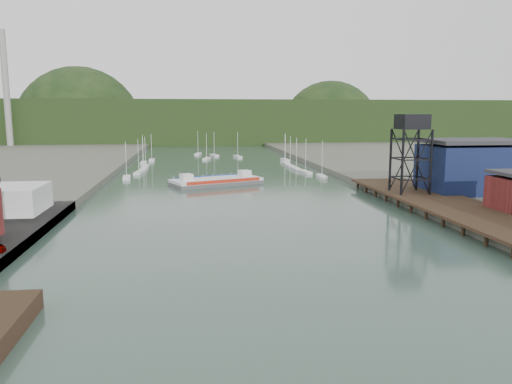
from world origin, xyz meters
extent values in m
plane|color=#2B4336|center=(0.00, 0.00, 0.00)|extent=(600.00, 600.00, 0.00)
cube|color=black|center=(37.00, 45.00, 1.90)|extent=(14.00, 70.00, 0.50)
cylinder|color=black|center=(31.00, 45.00, 0.80)|extent=(0.60, 0.60, 2.20)
cylinder|color=black|center=(43.00, 45.00, 0.80)|extent=(0.60, 0.60, 2.20)
cylinder|color=black|center=(32.00, 55.00, 8.65)|extent=(0.50, 0.50, 13.00)
cylinder|color=black|center=(38.00, 55.00, 8.65)|extent=(0.50, 0.50, 13.00)
cylinder|color=black|center=(32.00, 61.00, 8.65)|extent=(0.50, 0.50, 13.00)
cylinder|color=black|center=(38.00, 61.00, 8.65)|extent=(0.50, 0.50, 13.00)
cube|color=black|center=(35.00, 58.00, 16.65)|extent=(5.50, 5.50, 3.00)
cube|color=#0D1539|center=(50.00, 60.00, 6.60)|extent=(20.00, 14.00, 10.00)
cube|color=#2D2D33|center=(50.00, 60.00, 12.50)|extent=(20.50, 14.50, 0.80)
cube|color=silver|center=(-27.54, 103.89, 0.35)|extent=(2.67, 7.65, 0.90)
cube|color=silver|center=(-25.28, 115.30, 0.35)|extent=(2.81, 7.67, 0.90)
cube|color=silver|center=(-24.71, 124.17, 0.35)|extent=(2.35, 7.59, 0.90)
cube|color=silver|center=(-24.81, 134.09, 0.35)|extent=(2.01, 7.50, 0.90)
cube|color=silver|center=(-26.64, 146.33, 0.35)|extent=(2.00, 7.50, 0.90)
cube|color=silver|center=(-24.32, 156.17, 0.35)|extent=(2.16, 7.54, 0.90)
cube|color=silver|center=(27.56, 99.03, 0.35)|extent=(2.53, 7.62, 0.90)
cube|color=silver|center=(25.46, 110.51, 0.35)|extent=(2.76, 7.67, 0.90)
cube|color=silver|center=(24.46, 119.29, 0.35)|extent=(2.22, 7.56, 0.90)
cube|color=silver|center=(24.27, 128.28, 0.35)|extent=(2.18, 7.54, 0.90)
cube|color=silver|center=(24.67, 139.38, 0.35)|extent=(2.46, 7.61, 0.90)
cube|color=silver|center=(26.78, 150.99, 0.35)|extent=(2.48, 7.61, 0.90)
cube|color=silver|center=(-3.16, 160.00, 0.35)|extent=(3.78, 7.76, 0.90)
cube|color=silver|center=(10.04, 168.00, 0.35)|extent=(3.31, 7.74, 0.90)
cube|color=silver|center=(0.66, 176.00, 0.35)|extent=(3.76, 7.76, 0.90)
cube|color=silver|center=(-6.11, 184.00, 0.35)|extent=(3.40, 7.74, 0.90)
cylinder|color=#979792|center=(-102.00, 235.00, 30.00)|extent=(3.20, 3.20, 60.00)
cube|color=black|center=(0.00, 300.00, 12.00)|extent=(500.00, 120.00, 28.00)
sphere|color=black|center=(-80.00, 300.00, 8.00)|extent=(80.00, 80.00, 80.00)
sphere|color=black|center=(90.00, 310.00, 6.00)|extent=(70.00, 70.00, 70.00)
cube|color=#525255|center=(-3.07, 89.40, 0.46)|extent=(24.78, 17.22, 0.92)
cube|color=silver|center=(-3.07, 89.40, 1.29)|extent=(24.78, 17.22, 0.74)
cube|color=red|center=(-1.31, 85.10, 1.47)|extent=(18.80, 7.79, 0.83)
cube|color=#163797|center=(-4.83, 93.71, 1.47)|extent=(18.80, 7.79, 0.83)
cube|color=silver|center=(-10.74, 86.27, 2.39)|extent=(3.60, 3.60, 1.84)
cube|color=silver|center=(4.60, 92.54, 2.39)|extent=(3.60, 3.60, 1.84)
camera|label=1|loc=(-9.82, -38.79, 18.39)|focal=35.00mm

